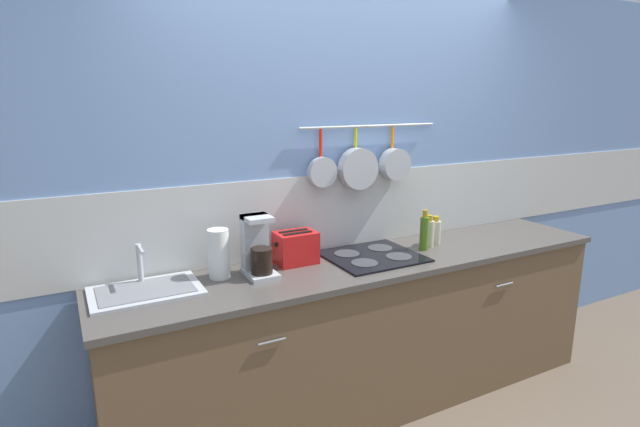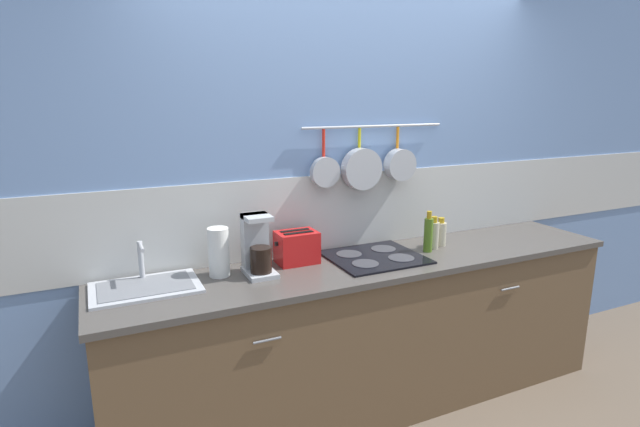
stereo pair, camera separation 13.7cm
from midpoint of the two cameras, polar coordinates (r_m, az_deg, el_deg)
The scene contains 12 objects.
ground_plane at distance 3.34m, azimuth 4.53°, elevation -20.72°, with size 12.00×12.00×0.00m, color brown.
wall_back at distance 3.12m, azimuth 1.64°, elevation 2.41°, with size 7.20×0.16×2.60m.
cabinet_base at distance 3.11m, azimuth 4.68°, elevation -13.81°, with size 3.08×0.57×0.90m.
countertop at distance 2.93m, azimuth 4.86°, elevation -5.60°, with size 3.12×0.60×0.03m.
sink_basin at distance 2.61m, azimuth -20.77°, elevation -8.08°, with size 0.52×0.35×0.21m.
paper_towel_roll at distance 2.66m, azimuth -12.94°, elevation -4.51°, with size 0.11×0.11×0.26m.
coffee_maker at distance 2.67m, azimuth -8.62°, elevation -4.12°, with size 0.15×0.21×0.32m.
toaster at distance 2.84m, azimuth -4.18°, elevation -3.91°, with size 0.24×0.16×0.19m.
cooktop at distance 2.96m, azimuth 4.72°, elevation -4.87°, with size 0.53×0.48×0.01m.
bottle_olive_oil at distance 3.12m, azimuth 10.60°, elevation -2.14°, with size 0.05×0.05×0.25m.
bottle_dish_soap at distance 3.19m, azimuth 11.17°, elevation -2.19°, with size 0.06×0.06×0.20m.
bottle_sesame_oil at distance 3.27m, azimuth 11.88°, elevation -2.05°, with size 0.07×0.07×0.18m.
Camera 1 is at (-1.58, -2.29, 1.87)m, focal length 28.00 mm.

